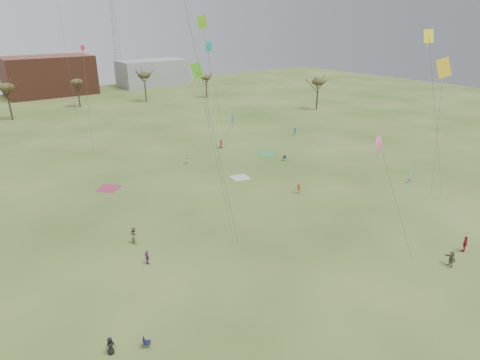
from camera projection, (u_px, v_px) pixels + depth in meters
ground at (312, 267)px, 40.74m from camera, size 260.00×260.00×0.00m
spectator_fore_a at (465, 244)px, 43.06m from camera, size 1.14×0.63×1.83m
spectator_fore_b at (134, 235)px, 44.74m from camera, size 0.76×0.97×1.97m
spectator_fore_c at (451, 259)px, 40.59m from camera, size 1.08×1.57×1.63m
flyer_mid_a at (110, 346)px, 29.93m from camera, size 0.72×0.49×1.44m
flyer_mid_b at (299, 188)px, 57.47m from camera, size 0.83×1.17×1.65m
flyer_mid_c at (410, 178)px, 61.12m from camera, size 0.72×0.63×1.67m
spectator_mid_d at (147, 257)px, 40.94m from camera, size 0.42×0.90×1.49m
spectator_mid_e at (187, 160)px, 68.94m from camera, size 0.77×0.64×1.43m
flyer_far_b at (221, 144)px, 77.78m from camera, size 0.96×0.86×1.64m
flyer_far_c at (295, 131)px, 86.70m from camera, size 0.93×1.14×1.54m
blanket_cream at (240, 178)px, 63.50m from camera, size 3.15×3.15×0.03m
blanket_plum at (108, 188)px, 59.49m from camera, size 4.22×4.22×0.03m
blanket_olive at (267, 154)px, 74.72m from camera, size 4.17×4.17×0.03m
camp_chair_left at (147, 344)px, 30.71m from camera, size 0.73×0.71×0.87m
camp_chair_right at (284, 159)px, 71.02m from camera, size 0.62×0.58×0.87m
kites_aloft at (140, 21)px, 57.85m from camera, size 56.69×72.29×27.89m
tree_line at (57, 92)px, 95.31m from camera, size 117.44×49.32×8.91m
building_brick at (49, 76)px, 130.46m from camera, size 26.00×16.00×12.00m
building_grey at (153, 73)px, 149.10m from camera, size 24.00×12.00×9.00m
radio_tower at (115, 30)px, 143.29m from camera, size 1.51×1.72×41.00m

